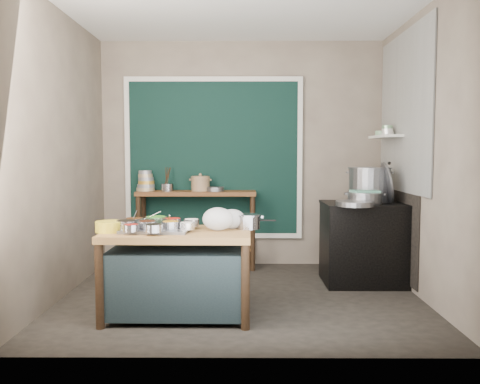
{
  "coord_description": "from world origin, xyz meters",
  "views": [
    {
      "loc": [
        0.02,
        -4.91,
        1.41
      ],
      "look_at": [
        -0.01,
        0.25,
        1.02
      ],
      "focal_mm": 38.0,
      "sensor_mm": 36.0,
      "label": 1
    }
  ],
  "objects_px": {
    "stove_block": "(365,244)",
    "condiment_tray": "(157,230)",
    "saucepan": "(248,221)",
    "back_counter": "(197,230)",
    "prep_table": "(178,274)",
    "yellow_basin": "(109,227)",
    "stock_pot": "(369,184)",
    "steamer": "(365,198)",
    "utensil_cup": "(167,187)",
    "ceramic_crock": "(200,184)"
  },
  "relations": [
    {
      "from": "stove_block",
      "to": "condiment_tray",
      "type": "xyz_separation_m",
      "value": [
        -2.07,
        -1.18,
        0.34
      ]
    },
    {
      "from": "yellow_basin",
      "to": "saucepan",
      "type": "distance_m",
      "value": 1.18
    },
    {
      "from": "prep_table",
      "to": "condiment_tray",
      "type": "distance_m",
      "value": 0.43
    },
    {
      "from": "utensil_cup",
      "to": "ceramic_crock",
      "type": "relative_size",
      "value": 0.62
    },
    {
      "from": "stock_pot",
      "to": "steamer",
      "type": "xyz_separation_m",
      "value": [
        -0.11,
        -0.26,
        -0.13
      ]
    },
    {
      "from": "saucepan",
      "to": "back_counter",
      "type": "bearing_deg",
      "value": 116.04
    },
    {
      "from": "yellow_basin",
      "to": "saucepan",
      "type": "height_order",
      "value": "saucepan"
    },
    {
      "from": "stove_block",
      "to": "utensil_cup",
      "type": "xyz_separation_m",
      "value": [
        -2.26,
        0.73,
        0.57
      ]
    },
    {
      "from": "prep_table",
      "to": "steamer",
      "type": "height_order",
      "value": "steamer"
    },
    {
      "from": "prep_table",
      "to": "saucepan",
      "type": "bearing_deg",
      "value": 12.81
    },
    {
      "from": "condiment_tray",
      "to": "ceramic_crock",
      "type": "distance_m",
      "value": 1.95
    },
    {
      "from": "stove_block",
      "to": "saucepan",
      "type": "distance_m",
      "value": 1.69
    },
    {
      "from": "prep_table",
      "to": "back_counter",
      "type": "distance_m",
      "value": 1.89
    },
    {
      "from": "back_counter",
      "to": "stove_block",
      "type": "height_order",
      "value": "back_counter"
    },
    {
      "from": "stove_block",
      "to": "yellow_basin",
      "type": "height_order",
      "value": "stove_block"
    },
    {
      "from": "ceramic_crock",
      "to": "steamer",
      "type": "distance_m",
      "value": 2.01
    },
    {
      "from": "steamer",
      "to": "saucepan",
      "type": "bearing_deg",
      "value": -144.19
    },
    {
      "from": "condiment_tray",
      "to": "utensil_cup",
      "type": "bearing_deg",
      "value": 95.76
    },
    {
      "from": "ceramic_crock",
      "to": "stock_pot",
      "type": "bearing_deg",
      "value": -17.68
    },
    {
      "from": "stock_pot",
      "to": "prep_table",
      "type": "bearing_deg",
      "value": -146.62
    },
    {
      "from": "yellow_basin",
      "to": "stock_pot",
      "type": "distance_m",
      "value": 2.87
    },
    {
      "from": "prep_table",
      "to": "ceramic_crock",
      "type": "bearing_deg",
      "value": 89.52
    },
    {
      "from": "prep_table",
      "to": "yellow_basin",
      "type": "distance_m",
      "value": 0.71
    },
    {
      "from": "saucepan",
      "to": "ceramic_crock",
      "type": "relative_size",
      "value": 0.96
    },
    {
      "from": "saucepan",
      "to": "prep_table",
      "type": "bearing_deg",
      "value": -161.01
    },
    {
      "from": "back_counter",
      "to": "stock_pot",
      "type": "bearing_deg",
      "value": -16.94
    },
    {
      "from": "stove_block",
      "to": "condiment_tray",
      "type": "relative_size",
      "value": 1.58
    },
    {
      "from": "stove_block",
      "to": "stock_pot",
      "type": "relative_size",
      "value": 1.86
    },
    {
      "from": "yellow_basin",
      "to": "stock_pot",
      "type": "relative_size",
      "value": 0.48
    },
    {
      "from": "utensil_cup",
      "to": "ceramic_crock",
      "type": "bearing_deg",
      "value": 1.29
    },
    {
      "from": "stock_pot",
      "to": "ceramic_crock",
      "type": "bearing_deg",
      "value": 162.32
    },
    {
      "from": "prep_table",
      "to": "ceramic_crock",
      "type": "xyz_separation_m",
      "value": [
        0.04,
        1.9,
        0.66
      ]
    },
    {
      "from": "saucepan",
      "to": "steamer",
      "type": "height_order",
      "value": "steamer"
    },
    {
      "from": "stock_pot",
      "to": "utensil_cup",
      "type": "bearing_deg",
      "value": 165.47
    },
    {
      "from": "condiment_tray",
      "to": "steamer",
      "type": "distance_m",
      "value": 2.28
    },
    {
      "from": "prep_table",
      "to": "saucepan",
      "type": "height_order",
      "value": "saucepan"
    },
    {
      "from": "yellow_basin",
      "to": "utensil_cup",
      "type": "relative_size",
      "value": 1.56
    },
    {
      "from": "back_counter",
      "to": "ceramic_crock",
      "type": "height_order",
      "value": "ceramic_crock"
    },
    {
      "from": "back_counter",
      "to": "stove_block",
      "type": "bearing_deg",
      "value": -21.02
    },
    {
      "from": "saucepan",
      "to": "utensil_cup",
      "type": "bearing_deg",
      "value": 125.68
    },
    {
      "from": "yellow_basin",
      "to": "ceramic_crock",
      "type": "distance_m",
      "value": 2.07
    },
    {
      "from": "yellow_basin",
      "to": "saucepan",
      "type": "relative_size",
      "value": 1.01
    },
    {
      "from": "yellow_basin",
      "to": "saucepan",
      "type": "bearing_deg",
      "value": 9.51
    },
    {
      "from": "back_counter",
      "to": "yellow_basin",
      "type": "bearing_deg",
      "value": -105.9
    },
    {
      "from": "utensil_cup",
      "to": "steamer",
      "type": "distance_m",
      "value": 2.37
    },
    {
      "from": "back_counter",
      "to": "saucepan",
      "type": "bearing_deg",
      "value": -70.81
    },
    {
      "from": "prep_table",
      "to": "utensil_cup",
      "type": "height_order",
      "value": "utensil_cup"
    },
    {
      "from": "ceramic_crock",
      "to": "steamer",
      "type": "xyz_separation_m",
      "value": [
        1.81,
        -0.87,
        -0.09
      ]
    },
    {
      "from": "back_counter",
      "to": "ceramic_crock",
      "type": "xyz_separation_m",
      "value": [
        0.05,
        0.01,
        0.56
      ]
    },
    {
      "from": "yellow_basin",
      "to": "steamer",
      "type": "bearing_deg",
      "value": 24.37
    }
  ]
}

